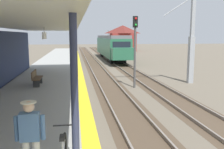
{
  "coord_description": "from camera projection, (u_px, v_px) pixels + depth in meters",
  "views": [
    {
      "loc": [
        -0.63,
        -3.03,
        3.82
      ],
      "look_at": [
        1.01,
        7.78,
        2.1
      ],
      "focal_mm": 39.66,
      "sensor_mm": 36.0,
      "label": 1
    }
  ],
  "objects": [
    {
      "name": "platform_bench",
      "position": [
        36.0,
        77.0,
        14.63
      ],
      "size": [
        0.45,
        1.6,
        0.88
      ],
      "color": "brown",
      "rests_on": "station_platform"
    },
    {
      "name": "station_platform",
      "position": [
        50.0,
        80.0,
        18.83
      ],
      "size": [
        5.0,
        80.0,
        0.91
      ],
      "color": "#999993",
      "rests_on": "ground"
    },
    {
      "name": "track_pair_nearest_platform",
      "position": [
        102.0,
        76.0,
        23.45
      ],
      "size": [
        2.34,
        120.0,
        0.16
      ],
      "color": "#4C3D2D",
      "rests_on": "ground"
    },
    {
      "name": "distant_trackside_house",
      "position": [
        123.0,
        38.0,
        62.0
      ],
      "size": [
        6.6,
        5.28,
        6.4
      ],
      "color": "maroon",
      "rests_on": "ground"
    },
    {
      "name": "track_pair_middle",
      "position": [
        137.0,
        75.0,
        23.96
      ],
      "size": [
        2.34,
        120.0,
        0.16
      ],
      "color": "#4C3D2D",
      "rests_on": "ground"
    },
    {
      "name": "commuter_person",
      "position": [
        30.0,
        137.0,
        4.87
      ],
      "size": [
        0.59,
        0.3,
        1.67
      ],
      "color": "beige",
      "rests_on": "station_platform"
    },
    {
      "name": "catenary_pylon_far_side",
      "position": [
        188.0,
        38.0,
        19.62
      ],
      "size": [
        5.0,
        0.4,
        7.5
      ],
      "color": "#9EA3A8",
      "rests_on": "ground"
    },
    {
      "name": "rail_signal_post",
      "position": [
        135.0,
        44.0,
        17.88
      ],
      "size": [
        0.32,
        0.34,
        5.2
      ],
      "color": "#4C4C4C",
      "rests_on": "ground"
    },
    {
      "name": "approaching_train",
      "position": [
        112.0,
        46.0,
        39.82
      ],
      "size": [
        2.93,
        19.6,
        4.76
      ],
      "color": "#286647",
      "rests_on": "ground"
    }
  ]
}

